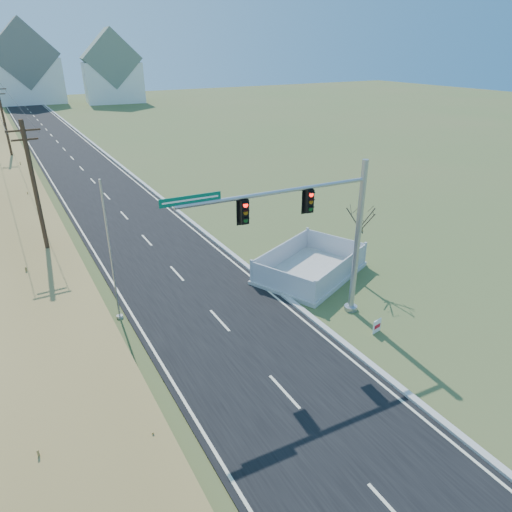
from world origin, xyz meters
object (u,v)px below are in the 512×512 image
at_px(flagpole, 112,267).
at_px(bare_tree, 361,218).
at_px(traffic_signal_mast, 326,231).
at_px(open_sign, 377,326).
at_px(fence_enclosure, 310,270).

height_order(flagpole, bare_tree, flagpole).
relative_size(traffic_signal_mast, flagpole, 1.38).
xyz_separation_m(open_sign, flagpole, (-10.48, 7.51, 2.53)).
bearing_deg(bare_tree, flagpole, 168.41).
distance_m(traffic_signal_mast, open_sign, 5.29).
bearing_deg(fence_enclosure, open_sign, -120.85).
height_order(open_sign, bare_tree, bare_tree).
height_order(fence_enclosure, flagpole, flagpole).
bearing_deg(fence_enclosure, flagpole, 151.65).
xyz_separation_m(fence_enclosure, open_sign, (-0.82, -6.62, 0.08)).
bearing_deg(fence_enclosure, traffic_signal_mast, -143.46).
relative_size(traffic_signal_mast, fence_enclosure, 1.28).
bearing_deg(flagpole, open_sign, -35.62).
xyz_separation_m(fence_enclosure, bare_tree, (2.00, -1.83, 3.59)).
distance_m(open_sign, bare_tree, 6.57).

